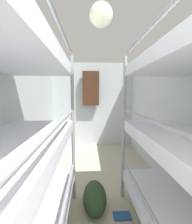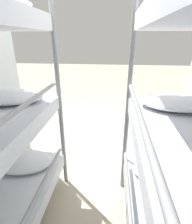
# 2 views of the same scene
# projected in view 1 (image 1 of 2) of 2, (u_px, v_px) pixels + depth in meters

# --- Properties ---
(wall_left) EXTENTS (0.06, 4.66, 2.29)m
(wall_left) POSITION_uv_depth(u_px,v_px,m) (9.00, 117.00, 1.87)
(wall_left) COLOR silver
(wall_left) RESTS_ON ground_plane
(wall_right) EXTENTS (0.06, 4.66, 2.29)m
(wall_right) POSITION_uv_depth(u_px,v_px,m) (184.00, 116.00, 1.98)
(wall_right) COLOR silver
(wall_right) RESTS_ON ground_plane
(wall_back) EXTENTS (2.31, 0.06, 2.29)m
(wall_back) POSITION_uv_depth(u_px,v_px,m) (93.00, 105.00, 4.20)
(wall_back) COLOR silver
(wall_back) RESTS_ON ground_plane
(bunk_stack_left_near) EXTENTS (0.78, 1.79, 1.95)m
(bunk_stack_left_near) POSITION_uv_depth(u_px,v_px,m) (4.00, 153.00, 1.01)
(bunk_stack_left_near) COLOR gray
(bunk_stack_left_near) RESTS_ON ground_plane
(duffel_bag) EXTENTS (0.29, 0.59, 0.29)m
(duffel_bag) POSITION_uv_depth(u_px,v_px,m) (95.00, 197.00, 1.89)
(duffel_bag) COLOR #23381E
(duffel_bag) RESTS_ON ground_plane
(floor_book) EXTENTS (0.20, 0.12, 0.02)m
(floor_book) POSITION_uv_depth(u_px,v_px,m) (122.00, 216.00, 1.76)
(floor_book) COLOR navy
(floor_book) RESTS_ON ground_plane
(hanging_coat) EXTENTS (0.44, 0.12, 0.90)m
(hanging_coat) POSITION_uv_depth(u_px,v_px,m) (91.00, 88.00, 4.00)
(hanging_coat) COLOR #472819
(ceiling_light) EXTENTS (0.24, 0.24, 0.24)m
(ceiling_light) POSITION_uv_depth(u_px,v_px,m) (101.00, 15.00, 1.52)
(ceiling_light) COLOR #F4EFCC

